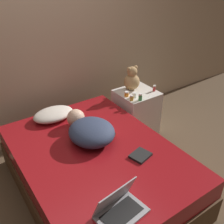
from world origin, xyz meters
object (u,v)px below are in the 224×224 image
bottle_green (140,97)px  bottle_red (154,88)px  bottle_orange (127,94)px  bottle_white (134,95)px  book (140,155)px  person_lying (90,130)px  teddy_bear (132,79)px  pillow (53,114)px  bottle_amber (132,98)px  laptop (119,207)px

bottle_green → bottle_red: (0.30, 0.09, -0.00)m
bottle_orange → bottle_red: bearing=-12.1°
bottle_white → book: 0.98m
person_lying → teddy_bear: bearing=28.4°
pillow → bottle_red: (1.24, -0.23, 0.07)m
bottle_green → bottle_amber: size_ratio=1.30×
bottle_orange → teddy_bear: bearing=35.6°
book → person_lying: bearing=115.1°
teddy_bear → bottle_amber: size_ratio=4.58×
bottle_white → person_lying: bearing=-158.6°
bottle_green → bottle_white: (-0.01, 0.10, -0.01)m
bottle_white → bottle_red: (0.31, -0.01, 0.01)m
teddy_bear → bottle_green: size_ratio=3.53×
pillow → bottle_white: bottle_white is taller
bottle_white → laptop: bearing=-132.2°
bottle_orange → pillow: bearing=170.0°
person_lying → book: bearing=-65.7°
bottle_white → book: (-0.56, -0.80, -0.10)m
bottle_amber → teddy_bear: bearing=52.3°
bottle_green → bottle_red: 0.31m
pillow → bottle_white: bearing=-13.5°
laptop → bottle_white: size_ratio=6.37×
person_lying → bottle_green: (0.80, 0.21, 0.03)m
bottle_green → bottle_amber: 0.10m
pillow → teddy_bear: size_ratio=1.45×
bottle_green → laptop: bearing=-135.1°
laptop → bottle_amber: size_ratio=5.55×
laptop → bottle_amber: 1.49m
bottle_amber → bottle_orange: bearing=82.9°
laptop → bottle_green: bearing=37.4°
pillow → laptop: size_ratio=1.19×
pillow → bottle_white: 0.96m
bottle_red → pillow: bearing=169.4°
book → bottle_orange: bearing=60.0°
person_lying → laptop: bearing=-108.3°
bottle_green → bottle_white: size_ratio=1.49×
person_lying → bottle_red: (1.10, 0.30, 0.03)m
pillow → bottle_amber: size_ratio=6.62×
person_lying → bottle_orange: bearing=26.7°
bottle_amber → book: bottle_amber is taller
pillow → teddy_bear: 1.06m
pillow → bottle_orange: size_ratio=7.09×
bottle_amber → bottle_red: bottle_red is taller
bottle_red → bottle_amber: bearing=-174.3°
teddy_bear → bottle_green: bearing=-109.3°
laptop → bottle_orange: size_ratio=5.94×
laptop → pillow: bearing=77.2°
bottle_green → book: (-0.57, -0.70, -0.12)m
pillow → bottle_red: size_ratio=5.64×
person_lying → bottle_red: size_ratio=8.24×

